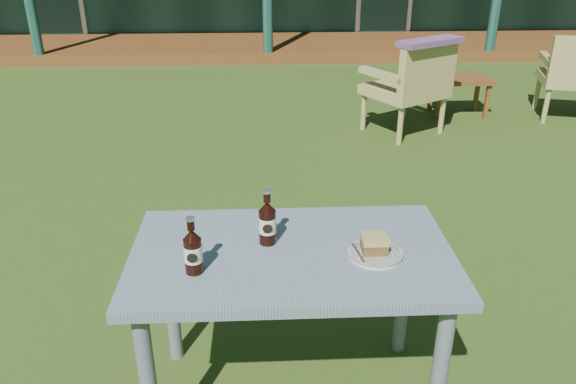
{
  "coord_description": "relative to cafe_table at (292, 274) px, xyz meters",
  "views": [
    {
      "loc": [
        -0.1,
        -3.39,
        1.81
      ],
      "look_at": [
        0.0,
        -1.3,
        0.82
      ],
      "focal_mm": 35.0,
      "sensor_mm": 36.0,
      "label": 1
    }
  ],
  "objects": [
    {
      "name": "cola_bottle_far",
      "position": [
        -0.35,
        -0.12,
        0.19
      ],
      "size": [
        0.06,
        0.07,
        0.21
      ],
      "color": "black",
      "rests_on": "cafe_table"
    },
    {
      "name": "floral_throw",
      "position": [
        1.38,
        3.13,
        0.28
      ],
      "size": [
        0.67,
        0.51,
        0.05
      ],
      "primitive_type": "cube",
      "rotation": [
        0.0,
        0.0,
        3.68
      ],
      "color": "#69436D",
      "rests_on": "armchair_left"
    },
    {
      "name": "cola_bottle_near",
      "position": [
        -0.09,
        0.06,
        0.19
      ],
      "size": [
        0.07,
        0.07,
        0.22
      ],
      "color": "black",
      "rests_on": "cafe_table"
    },
    {
      "name": "side_table",
      "position": [
        1.95,
        3.84,
        -0.28
      ],
      "size": [
        0.6,
        0.4,
        0.4
      ],
      "color": "brown",
      "rests_on": "ground"
    },
    {
      "name": "ground",
      "position": [
        0.0,
        1.6,
        -0.62
      ],
      "size": [
        80.0,
        80.0,
        0.0
      ],
      "primitive_type": "plane",
      "color": "#334916"
    },
    {
      "name": "plate",
      "position": [
        0.3,
        -0.04,
        0.11
      ],
      "size": [
        0.2,
        0.2,
        0.01
      ],
      "color": "silver",
      "rests_on": "cafe_table"
    },
    {
      "name": "cafe_table",
      "position": [
        0.0,
        0.0,
        0.0
      ],
      "size": [
        1.2,
        0.7,
        0.72
      ],
      "color": "slate",
      "rests_on": "ground"
    },
    {
      "name": "armchair_left",
      "position": [
        1.29,
        3.28,
        -0.13
      ],
      "size": [
        0.87,
        0.85,
        0.87
      ],
      "color": "#A19450",
      "rests_on": "ground"
    },
    {
      "name": "fork",
      "position": [
        0.24,
        -0.05,
        0.12
      ],
      "size": [
        0.04,
        0.14,
        0.0
      ],
      "primitive_type": "cube",
      "rotation": [
        0.0,
        0.0,
        0.17
      ],
      "color": "silver",
      "rests_on": "plate"
    },
    {
      "name": "cake_slice",
      "position": [
        0.3,
        -0.04,
        0.15
      ],
      "size": [
        0.09,
        0.09,
        0.06
      ],
      "color": "#533A1A",
      "rests_on": "plate"
    },
    {
      "name": "bottle_cap",
      "position": [
        -0.07,
        0.08,
        0.11
      ],
      "size": [
        0.03,
        0.03,
        0.01
      ],
      "primitive_type": "cylinder",
      "color": "silver",
      "rests_on": "cafe_table"
    }
  ]
}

